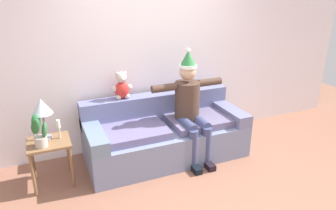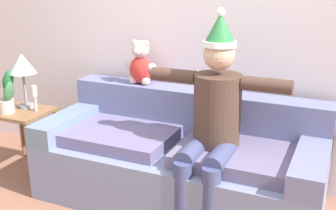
{
  "view_description": "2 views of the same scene",
  "coord_description": "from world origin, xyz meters",
  "px_view_note": "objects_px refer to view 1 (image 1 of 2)",
  "views": [
    {
      "loc": [
        -1.48,
        -2.62,
        2.27
      ],
      "look_at": [
        -0.03,
        0.81,
        0.83
      ],
      "focal_mm": 33.09,
      "sensor_mm": 36.0,
      "label": 1
    },
    {
      "loc": [
        1.14,
        -1.79,
        1.75
      ],
      "look_at": [
        -0.01,
        0.77,
        0.85
      ],
      "focal_mm": 44.41,
      "sensor_mm": 36.0,
      "label": 2
    }
  ],
  "objects_px": {
    "couch": "(165,134)",
    "person_seated": "(190,105)",
    "table_lamp": "(42,108)",
    "candle_tall": "(34,131)",
    "potted_plant": "(40,133)",
    "candle_short": "(59,126)",
    "side_table": "(50,149)",
    "teddy_bear": "(122,87)"
  },
  "relations": [
    {
      "from": "person_seated",
      "to": "table_lamp",
      "type": "distance_m",
      "value": 1.86
    },
    {
      "from": "person_seated",
      "to": "potted_plant",
      "type": "relative_size",
      "value": 4.07
    },
    {
      "from": "teddy_bear",
      "to": "candle_short",
      "type": "bearing_deg",
      "value": -158.02
    },
    {
      "from": "teddy_bear",
      "to": "side_table",
      "type": "distance_m",
      "value": 1.21
    },
    {
      "from": "candle_tall",
      "to": "couch",
      "type": "bearing_deg",
      "value": 4.05
    },
    {
      "from": "teddy_bear",
      "to": "candle_short",
      "type": "relative_size",
      "value": 1.62
    },
    {
      "from": "table_lamp",
      "to": "side_table",
      "type": "bearing_deg",
      "value": -78.99
    },
    {
      "from": "couch",
      "to": "table_lamp",
      "type": "relative_size",
      "value": 4.36
    },
    {
      "from": "person_seated",
      "to": "table_lamp",
      "type": "height_order",
      "value": "person_seated"
    },
    {
      "from": "side_table",
      "to": "potted_plant",
      "type": "xyz_separation_m",
      "value": [
        -0.07,
        -0.09,
        0.27
      ]
    },
    {
      "from": "teddy_bear",
      "to": "potted_plant",
      "type": "xyz_separation_m",
      "value": [
        -1.09,
        -0.49,
        -0.27
      ]
    },
    {
      "from": "couch",
      "to": "candle_tall",
      "type": "distance_m",
      "value": 1.71
    },
    {
      "from": "person_seated",
      "to": "side_table",
      "type": "xyz_separation_m",
      "value": [
        -1.82,
        0.07,
        -0.31
      ]
    },
    {
      "from": "side_table",
      "to": "candle_tall",
      "type": "relative_size",
      "value": 2.11
    },
    {
      "from": "person_seated",
      "to": "teddy_bear",
      "type": "bearing_deg",
      "value": 150.25
    },
    {
      "from": "side_table",
      "to": "potted_plant",
      "type": "height_order",
      "value": "potted_plant"
    },
    {
      "from": "couch",
      "to": "table_lamp",
      "type": "bearing_deg",
      "value": -179.68
    },
    {
      "from": "potted_plant",
      "to": "candle_short",
      "type": "height_order",
      "value": "potted_plant"
    },
    {
      "from": "person_seated",
      "to": "side_table",
      "type": "bearing_deg",
      "value": 177.89
    },
    {
      "from": "candle_short",
      "to": "table_lamp",
      "type": "bearing_deg",
      "value": 162.47
    },
    {
      "from": "couch",
      "to": "person_seated",
      "type": "relative_size",
      "value": 1.43
    },
    {
      "from": "couch",
      "to": "candle_tall",
      "type": "bearing_deg",
      "value": -175.95
    },
    {
      "from": "person_seated",
      "to": "teddy_bear",
      "type": "height_order",
      "value": "person_seated"
    },
    {
      "from": "teddy_bear",
      "to": "table_lamp",
      "type": "xyz_separation_m",
      "value": [
        -1.03,
        -0.31,
        -0.05
      ]
    },
    {
      "from": "couch",
      "to": "potted_plant",
      "type": "relative_size",
      "value": 5.83
    },
    {
      "from": "couch",
      "to": "candle_tall",
      "type": "height_order",
      "value": "candle_tall"
    },
    {
      "from": "table_lamp",
      "to": "candle_tall",
      "type": "height_order",
      "value": "table_lamp"
    },
    {
      "from": "table_lamp",
      "to": "candle_short",
      "type": "xyz_separation_m",
      "value": [
        0.15,
        -0.05,
        -0.24
      ]
    },
    {
      "from": "teddy_bear",
      "to": "side_table",
      "type": "xyz_separation_m",
      "value": [
        -1.01,
        -0.39,
        -0.53
      ]
    },
    {
      "from": "table_lamp",
      "to": "candle_short",
      "type": "relative_size",
      "value": 2.14
    },
    {
      "from": "potted_plant",
      "to": "side_table",
      "type": "bearing_deg",
      "value": 50.92
    },
    {
      "from": "person_seated",
      "to": "teddy_bear",
      "type": "distance_m",
      "value": 0.96
    },
    {
      "from": "side_table",
      "to": "table_lamp",
      "type": "bearing_deg",
      "value": 101.01
    },
    {
      "from": "potted_plant",
      "to": "candle_short",
      "type": "xyz_separation_m",
      "value": [
        0.21,
        0.13,
        -0.02
      ]
    },
    {
      "from": "person_seated",
      "to": "potted_plant",
      "type": "bearing_deg",
      "value": -179.25
    },
    {
      "from": "table_lamp",
      "to": "candle_short",
      "type": "height_order",
      "value": "table_lamp"
    },
    {
      "from": "person_seated",
      "to": "candle_tall",
      "type": "distance_m",
      "value": 1.96
    },
    {
      "from": "table_lamp",
      "to": "candle_tall",
      "type": "xyz_separation_m",
      "value": [
        -0.12,
        -0.11,
        -0.21
      ]
    },
    {
      "from": "table_lamp",
      "to": "candle_tall",
      "type": "bearing_deg",
      "value": -137.58
    },
    {
      "from": "teddy_bear",
      "to": "side_table",
      "type": "relative_size",
      "value": 0.67
    },
    {
      "from": "person_seated",
      "to": "potted_plant",
      "type": "distance_m",
      "value": 1.9
    },
    {
      "from": "couch",
      "to": "person_seated",
      "type": "height_order",
      "value": "person_seated"
    }
  ]
}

